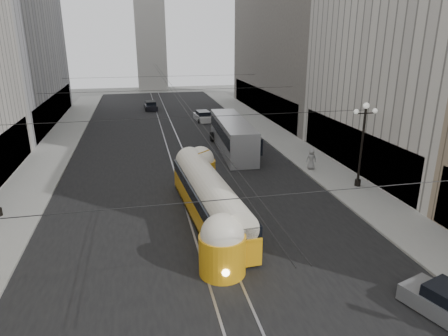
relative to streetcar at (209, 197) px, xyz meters
name	(u,v)px	position (x,y,z in m)	size (l,w,h in m)	color
road	(175,148)	(-0.50, 17.59, -1.55)	(20.00, 85.00, 0.02)	black
sidewalk_left	(58,145)	(-12.50, 21.09, -1.48)	(4.00, 72.00, 0.15)	gray
sidewalk_right	(273,133)	(11.50, 21.09, -1.48)	(4.00, 72.00, 0.15)	gray
rail_left	(167,148)	(-1.25, 17.59, -1.55)	(0.12, 85.00, 0.04)	gray
rail_right	(182,147)	(0.25, 17.59, -1.55)	(0.12, 85.00, 0.04)	gray
distant_tower	(149,15)	(-0.50, 65.09, 13.42)	(6.00, 6.00, 31.36)	#B2AFA8
lamppost_right_mid	(362,140)	(12.10, 3.09, 2.19)	(1.86, 0.44, 6.37)	black
catenary	(174,92)	(-0.38, 16.58, 4.33)	(25.00, 72.00, 0.23)	black
streetcar	(209,197)	(0.00, 0.00, 0.00)	(3.18, 14.59, 3.17)	orange
city_bus	(232,134)	(5.07, 15.09, 0.19)	(3.24, 12.63, 3.18)	#A9AAAE
sedan_white_far	(203,116)	(4.62, 30.39, -0.93)	(2.14, 4.46, 1.37)	silver
sedan_dark_far	(151,106)	(-2.00, 40.63, -0.95)	(2.04, 4.33, 1.33)	black
pedestrian_sidewalk_right	(311,159)	(10.27, 7.63, -0.52)	(0.86, 0.53, 1.76)	gray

